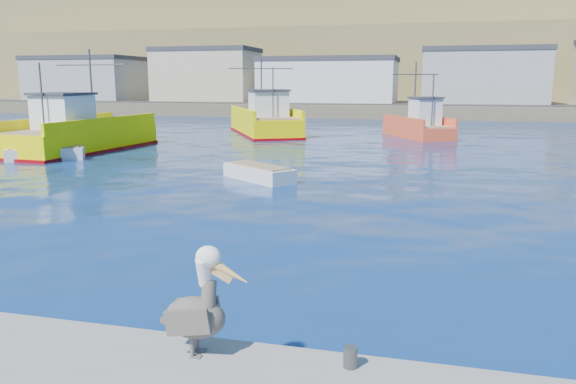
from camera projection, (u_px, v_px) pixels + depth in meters
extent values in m
plane|color=#071A53|center=(231.00, 293.00, 11.83)|extent=(260.00, 260.00, 0.00)
cylinder|color=#4C4C4C|center=(350.00, 357.00, 7.75)|extent=(0.20, 0.20, 0.30)
cube|color=brown|center=(404.00, 107.00, 80.13)|extent=(160.00, 30.00, 1.60)
cube|color=brown|center=(412.00, 73.00, 103.84)|extent=(180.00, 40.00, 14.00)
cube|color=brown|center=(417.00, 51.00, 121.89)|extent=(200.00, 40.00, 24.00)
cube|color=#2D2D2D|center=(400.00, 104.00, 69.51)|extent=(150.00, 5.00, 0.10)
cube|color=gray|center=(86.00, 80.00, 86.29)|extent=(16.00, 10.00, 6.00)
cube|color=#333338|center=(84.00, 58.00, 85.65)|extent=(16.32, 10.20, 0.60)
cube|color=tan|center=(207.00, 77.00, 81.34)|extent=(14.00, 9.00, 7.00)
cube|color=#333338|center=(206.00, 50.00, 80.61)|extent=(14.28, 9.18, 0.60)
cube|color=silver|center=(329.00, 82.00, 77.12)|extent=(18.00, 11.00, 5.50)
cube|color=#333338|center=(330.00, 59.00, 76.53)|extent=(18.36, 11.22, 0.60)
cube|color=gray|center=(482.00, 78.00, 72.17)|extent=(15.00, 10.00, 6.50)
cube|color=#333338|center=(484.00, 50.00, 71.48)|extent=(15.30, 10.20, 0.60)
cube|color=#FFF000|center=(84.00, 139.00, 36.28)|extent=(4.59, 11.59, 1.48)
cube|color=#FFF000|center=(106.00, 123.00, 35.52)|extent=(1.03, 11.11, 0.70)
cube|color=#FFF000|center=(60.00, 122.00, 36.62)|extent=(1.03, 11.11, 0.70)
cube|color=#920407|center=(84.00, 150.00, 36.41)|extent=(4.68, 11.82, 0.25)
cube|color=#8C7251|center=(83.00, 127.00, 36.13)|extent=(4.26, 11.12, 0.10)
cube|color=white|center=(63.00, 112.00, 34.34)|extent=(2.85, 3.02, 2.00)
cube|color=#333338|center=(62.00, 94.00, 34.13)|extent=(3.06, 3.37, 0.15)
cylinder|color=#4C4C4C|center=(92.00, 88.00, 36.71)|extent=(0.13, 0.13, 5.00)
cylinder|color=#4C4C4C|center=(42.00, 98.00, 32.58)|extent=(0.11, 0.11, 4.00)
cylinder|color=#4C4C4C|center=(90.00, 65.00, 36.42)|extent=(5.29, 0.46, 0.08)
cube|color=#FFF000|center=(264.00, 125.00, 48.00)|extent=(9.06, 12.16, 1.51)
cube|color=#FFF000|center=(286.00, 112.00, 48.24)|extent=(5.62, 10.17, 0.70)
cube|color=#FFF000|center=(242.00, 112.00, 47.34)|extent=(5.62, 10.17, 0.70)
cube|color=#920407|center=(264.00, 133.00, 48.14)|extent=(9.24, 12.41, 0.25)
cube|color=#8C7251|center=(264.00, 116.00, 47.85)|extent=(8.56, 11.60, 0.10)
cube|color=white|center=(268.00, 104.00, 45.98)|extent=(3.86, 3.90, 2.00)
cube|color=#333338|center=(268.00, 90.00, 45.77)|extent=(4.20, 4.30, 0.15)
cylinder|color=#4C4C4C|center=(261.00, 86.00, 48.49)|extent=(0.16, 0.16, 5.00)
cylinder|color=#4C4C4C|center=(273.00, 93.00, 44.15)|extent=(0.14, 0.14, 4.00)
cylinder|color=#4C4C4C|center=(261.00, 68.00, 48.20)|extent=(5.00, 2.74, 0.08)
cube|color=#F24F2B|center=(418.00, 131.00, 45.03)|extent=(6.01, 7.96, 0.98)
cube|color=#F24F2B|center=(433.00, 121.00, 45.18)|extent=(3.60, 6.58, 0.70)
cube|color=#F24F2B|center=(403.00, 121.00, 44.56)|extent=(3.60, 6.58, 0.70)
cube|color=#8C7251|center=(418.00, 125.00, 44.93)|extent=(5.67, 7.58, 0.10)
cube|color=white|center=(425.00, 112.00, 43.65)|extent=(2.62, 2.58, 2.00)
cube|color=#333338|center=(426.00, 98.00, 43.44)|extent=(2.85, 2.85, 0.15)
cylinder|color=#4C4C4C|center=(415.00, 93.00, 45.17)|extent=(0.16, 0.16, 5.00)
cylinder|color=#4C4C4C|center=(433.00, 101.00, 42.40)|extent=(0.14, 0.14, 4.00)
cylinder|color=#4C4C4C|center=(416.00, 74.00, 44.88)|extent=(3.52, 1.92, 0.08)
cube|color=silver|center=(46.00, 155.00, 32.11)|extent=(4.30, 3.27, 0.82)
cube|color=#8C7251|center=(45.00, 148.00, 32.02)|extent=(3.79, 2.80, 0.08)
cube|color=silver|center=(259.00, 175.00, 25.51)|extent=(3.90, 3.41, 0.77)
cube|color=#8C7251|center=(259.00, 166.00, 25.43)|extent=(3.42, 2.95, 0.08)
cylinder|color=#595451|center=(192.00, 347.00, 8.04)|extent=(0.07, 0.07, 0.31)
cube|color=#595451|center=(196.00, 356.00, 8.06)|extent=(0.16, 0.14, 0.02)
cylinder|color=#595451|center=(197.00, 341.00, 8.23)|extent=(0.07, 0.07, 0.31)
cube|color=#595451|center=(201.00, 350.00, 8.25)|extent=(0.16, 0.14, 0.02)
ellipsoid|color=#38332D|center=(195.00, 318.00, 8.05)|extent=(0.93, 0.58, 0.62)
cube|color=#38332D|center=(187.00, 322.00, 7.82)|extent=(0.69, 0.11, 0.45)
cube|color=#38332D|center=(199.00, 309.00, 8.28)|extent=(0.69, 0.11, 0.45)
cube|color=#38332D|center=(170.00, 320.00, 8.14)|extent=(0.25, 0.18, 0.13)
cylinder|color=#38332D|center=(209.00, 296.00, 7.95)|extent=(0.23, 0.33, 0.49)
cylinder|color=white|center=(204.00, 272.00, 7.89)|extent=(0.21, 0.33, 0.46)
ellipsoid|color=white|center=(208.00, 257.00, 7.83)|extent=(0.38, 0.30, 0.31)
cone|color=gold|center=(228.00, 271.00, 7.82)|extent=(0.63, 0.19, 0.43)
cube|color=tan|center=(220.00, 274.00, 7.85)|extent=(0.38, 0.08, 0.27)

